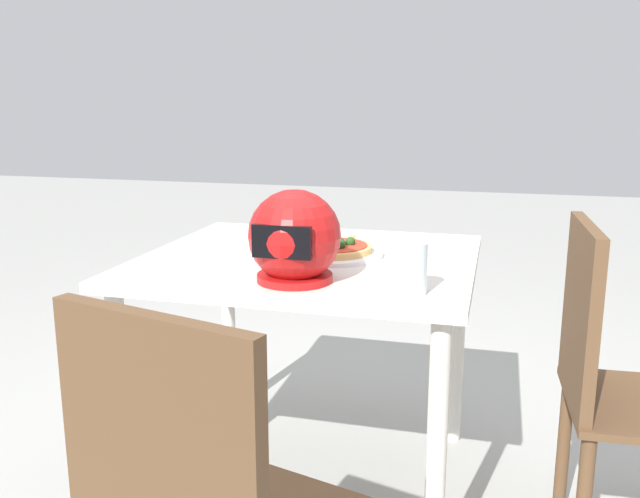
% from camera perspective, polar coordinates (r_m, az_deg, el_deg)
% --- Properties ---
extents(ground_plane, '(14.00, 14.00, 0.00)m').
position_cam_1_polar(ground_plane, '(2.31, -0.85, -18.68)').
color(ground_plane, '#9E9E99').
extents(dining_table, '(0.97, 0.88, 0.74)m').
position_cam_1_polar(dining_table, '(2.05, -0.91, -3.15)').
color(dining_table, beige).
rests_on(dining_table, ground).
extents(pizza_plate, '(0.31, 0.31, 0.01)m').
position_cam_1_polar(pizza_plate, '(2.03, 0.91, -0.35)').
color(pizza_plate, white).
rests_on(pizza_plate, dining_table).
extents(pizza, '(0.25, 0.25, 0.05)m').
position_cam_1_polar(pizza, '(2.03, 0.91, 0.15)').
color(pizza, tan).
rests_on(pizza, pizza_plate).
extents(motorcycle_helmet, '(0.24, 0.24, 0.24)m').
position_cam_1_polar(motorcycle_helmet, '(1.72, -2.17, 0.92)').
color(motorcycle_helmet, '#B21414').
rests_on(motorcycle_helmet, dining_table).
extents(drinking_glass, '(0.07, 0.07, 0.13)m').
position_cam_1_polar(drinking_glass, '(1.64, 7.78, -1.61)').
color(drinking_glass, silver).
rests_on(drinking_glass, dining_table).
extents(chair_side, '(0.42, 0.42, 0.90)m').
position_cam_1_polar(chair_side, '(1.89, 23.53, -9.94)').
color(chair_side, brown).
rests_on(chair_side, ground).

